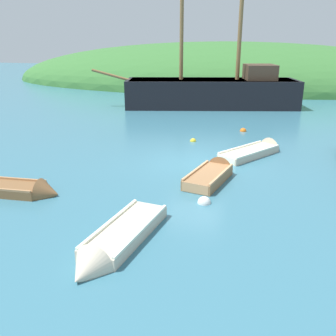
{
  "coord_description": "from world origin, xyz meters",
  "views": [
    {
      "loc": [
        2.84,
        -14.44,
        4.91
      ],
      "look_at": [
        -0.75,
        -1.49,
        0.2
      ],
      "focal_mm": 39.05,
      "sensor_mm": 36.0,
      "label": 1
    }
  ],
  "objects_px": {
    "rowboat_portside": "(258,151)",
    "rowboat_near_dock": "(114,245)",
    "rowboat_outer_right": "(20,191)",
    "buoy_orange": "(243,131)",
    "sailing_ship": "(213,96)",
    "buoy_yellow": "(193,141)",
    "rowboat_center": "(213,175)",
    "buoy_white": "(204,203)"
  },
  "relations": [
    {
      "from": "rowboat_portside",
      "to": "rowboat_near_dock",
      "type": "bearing_deg",
      "value": -164.99
    },
    {
      "from": "rowboat_outer_right",
      "to": "buoy_orange",
      "type": "height_order",
      "value": "rowboat_outer_right"
    },
    {
      "from": "sailing_ship",
      "to": "buoy_orange",
      "type": "distance_m",
      "value": 8.12
    },
    {
      "from": "rowboat_outer_right",
      "to": "buoy_yellow",
      "type": "bearing_deg",
      "value": 58.02
    },
    {
      "from": "rowboat_portside",
      "to": "rowboat_outer_right",
      "type": "height_order",
      "value": "rowboat_outer_right"
    },
    {
      "from": "rowboat_outer_right",
      "to": "rowboat_center",
      "type": "bearing_deg",
      "value": 23.36
    },
    {
      "from": "buoy_orange",
      "to": "buoy_yellow",
      "type": "xyz_separation_m",
      "value": [
        -2.31,
        -2.92,
        0.0
      ]
    },
    {
      "from": "rowboat_portside",
      "to": "rowboat_center",
      "type": "bearing_deg",
      "value": -168.34
    },
    {
      "from": "rowboat_near_dock",
      "to": "buoy_yellow",
      "type": "bearing_deg",
      "value": -171.82
    },
    {
      "from": "rowboat_portside",
      "to": "buoy_yellow",
      "type": "distance_m",
      "value": 3.54
    },
    {
      "from": "rowboat_portside",
      "to": "buoy_yellow",
      "type": "bearing_deg",
      "value": 101.95
    },
    {
      "from": "rowboat_outer_right",
      "to": "rowboat_portside",
      "type": "bearing_deg",
      "value": 37.95
    },
    {
      "from": "buoy_white",
      "to": "buoy_yellow",
      "type": "bearing_deg",
      "value": 104.47
    },
    {
      "from": "buoy_yellow",
      "to": "buoy_orange",
      "type": "bearing_deg",
      "value": 51.68
    },
    {
      "from": "sailing_ship",
      "to": "rowboat_center",
      "type": "relative_size",
      "value": 4.87
    },
    {
      "from": "rowboat_portside",
      "to": "rowboat_center",
      "type": "relative_size",
      "value": 1.19
    },
    {
      "from": "sailing_ship",
      "to": "rowboat_near_dock",
      "type": "xyz_separation_m",
      "value": [
        0.84,
        -20.99,
        -0.72
      ]
    },
    {
      "from": "rowboat_center",
      "to": "buoy_white",
      "type": "relative_size",
      "value": 7.35
    },
    {
      "from": "rowboat_near_dock",
      "to": "buoy_white",
      "type": "height_order",
      "value": "rowboat_near_dock"
    },
    {
      "from": "buoy_white",
      "to": "sailing_ship",
      "type": "bearing_deg",
      "value": 98.11
    },
    {
      "from": "rowboat_portside",
      "to": "rowboat_near_dock",
      "type": "distance_m",
      "value": 9.75
    },
    {
      "from": "buoy_white",
      "to": "rowboat_center",
      "type": "bearing_deg",
      "value": 92.15
    },
    {
      "from": "buoy_yellow",
      "to": "rowboat_portside",
      "type": "bearing_deg",
      "value": -21.57
    },
    {
      "from": "sailing_ship",
      "to": "rowboat_outer_right",
      "type": "xyz_separation_m",
      "value": [
        -3.62,
        -18.67,
        -0.73
      ]
    },
    {
      "from": "rowboat_near_dock",
      "to": "rowboat_outer_right",
      "type": "relative_size",
      "value": 1.15
    },
    {
      "from": "rowboat_portside",
      "to": "sailing_ship",
      "type": "bearing_deg",
      "value": 52.04
    },
    {
      "from": "rowboat_portside",
      "to": "buoy_orange",
      "type": "relative_size",
      "value": 10.12
    },
    {
      "from": "rowboat_outer_right",
      "to": "buoy_yellow",
      "type": "height_order",
      "value": "rowboat_outer_right"
    },
    {
      "from": "rowboat_near_dock",
      "to": "rowboat_center",
      "type": "relative_size",
      "value": 1.21
    },
    {
      "from": "sailing_ship",
      "to": "rowboat_center",
      "type": "xyz_separation_m",
      "value": [
        2.44,
        -15.46,
        -0.69
      ]
    },
    {
      "from": "rowboat_portside",
      "to": "buoy_yellow",
      "type": "xyz_separation_m",
      "value": [
        -3.29,
        1.3,
        -0.09
      ]
    },
    {
      "from": "sailing_ship",
      "to": "buoy_white",
      "type": "xyz_separation_m",
      "value": [
        2.53,
        -17.74,
        -0.82
      ]
    },
    {
      "from": "buoy_orange",
      "to": "sailing_ship",
      "type": "bearing_deg",
      "value": 111.47
    },
    {
      "from": "rowboat_center",
      "to": "rowboat_portside",
      "type": "bearing_deg",
      "value": -9.97
    },
    {
      "from": "rowboat_center",
      "to": "buoy_orange",
      "type": "bearing_deg",
      "value": 8.19
    },
    {
      "from": "buoy_yellow",
      "to": "buoy_white",
      "type": "bearing_deg",
      "value": -75.53
    },
    {
      "from": "rowboat_portside",
      "to": "buoy_white",
      "type": "height_order",
      "value": "rowboat_portside"
    },
    {
      "from": "buoy_white",
      "to": "rowboat_portside",
      "type": "bearing_deg",
      "value": 76.83
    },
    {
      "from": "sailing_ship",
      "to": "rowboat_near_dock",
      "type": "bearing_deg",
      "value": 77.92
    },
    {
      "from": "rowboat_center",
      "to": "buoy_yellow",
      "type": "xyz_separation_m",
      "value": [
        -1.8,
        5.02,
        -0.13
      ]
    },
    {
      "from": "rowboat_portside",
      "to": "buoy_white",
      "type": "distance_m",
      "value": 6.17
    },
    {
      "from": "rowboat_near_dock",
      "to": "buoy_white",
      "type": "relative_size",
      "value": 8.86
    }
  ]
}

